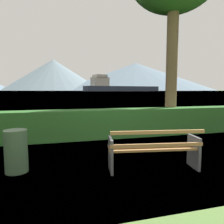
# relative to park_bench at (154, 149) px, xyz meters

# --- Properties ---
(ground_plane) EXTENTS (1400.00, 1400.00, 0.00)m
(ground_plane) POSITION_rel_park_bench_xyz_m (0.01, 0.06, -0.43)
(ground_plane) COLOR #4C6B33
(water_surface) EXTENTS (620.00, 620.00, 0.00)m
(water_surface) POSITION_rel_park_bench_xyz_m (0.01, 308.48, -0.43)
(water_surface) COLOR #7A99A8
(water_surface) RESTS_ON ground_plane
(park_bench) EXTENTS (1.90, 0.84, 0.87)m
(park_bench) POSITION_rel_park_bench_xyz_m (0.00, 0.00, 0.00)
(park_bench) COLOR #A0703F
(park_bench) RESTS_ON ground_plane
(hedge_row) EXTENTS (13.49, 0.77, 0.97)m
(hedge_row) POSITION_rel_park_bench_xyz_m (0.01, 3.22, 0.05)
(hedge_row) COLOR #285B23
(hedge_row) RESTS_ON ground_plane
(trash_bin) EXTENTS (0.44, 0.44, 0.85)m
(trash_bin) POSITION_rel_park_bench_xyz_m (-2.68, 0.63, -0.00)
(trash_bin) COLOR #385138
(trash_bin) RESTS_ON ground_plane
(cargo_ship_large) EXTENTS (99.07, 38.78, 18.47)m
(cargo_ship_large) POSITION_rel_park_bench_xyz_m (72.11, 239.70, 4.73)
(cargo_ship_large) COLOR #2D384C
(cargo_ship_large) RESTS_ON water_surface
(distant_hills) EXTENTS (824.99, 400.59, 77.80)m
(distant_hills) POSITION_rel_park_bench_xyz_m (26.86, 556.39, 36.39)
(distant_hills) COLOR slate
(distant_hills) RESTS_ON ground_plane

